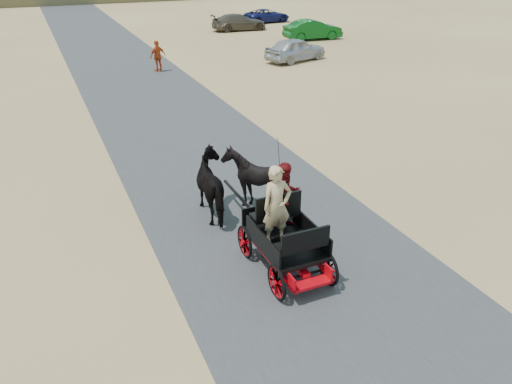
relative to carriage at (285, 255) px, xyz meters
name	(u,v)px	position (x,y,z in m)	size (l,w,h in m)	color
ground	(328,293)	(0.44, -1.18, -0.36)	(140.00, 140.00, 0.00)	tan
road	(328,292)	(0.44, -1.18, -0.35)	(6.00, 140.00, 0.01)	#38383A
carriage	(285,255)	(0.00, 0.00, 0.00)	(1.30, 2.40, 0.72)	black
horse_left	(216,186)	(-0.55, 3.00, 0.49)	(0.91, 2.01, 1.70)	black
horse_right	(254,179)	(0.55, 3.00, 0.49)	(1.37, 1.54, 1.70)	black
driver_man	(277,206)	(-0.20, 0.05, 1.26)	(0.66, 0.43, 1.80)	tan
passenger_woman	(286,196)	(0.30, 0.60, 1.15)	(0.77, 0.60, 1.58)	#660C0F
pedestrian	(158,56)	(2.15, 20.28, 0.50)	(1.01, 0.42, 1.73)	#B73D14
car_a	(296,49)	(10.66, 19.62, 0.35)	(1.67, 4.16, 1.42)	#B2B2B7
car_b	(313,30)	(15.45, 25.86, 0.37)	(1.54, 4.43, 1.46)	#0C4C19
car_c	(239,22)	(12.00, 32.25, 0.31)	(1.86, 4.58, 1.33)	brown
car_d	(267,16)	(16.16, 35.60, 0.23)	(1.97, 4.27, 1.19)	navy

